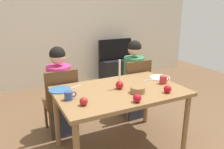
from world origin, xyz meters
name	(u,v)px	position (x,y,z in m)	size (l,w,h in m)	color
ground_plane	(119,148)	(0.00, 0.00, 0.00)	(7.68, 7.68, 0.00)	brown
back_wall	(59,23)	(0.00, 2.60, 1.30)	(6.40, 0.10, 2.60)	beige
dining_table	(120,97)	(0.00, 0.00, 0.67)	(1.40, 0.90, 0.75)	olive
chair_left	(61,98)	(-0.52, 0.61, 0.51)	(0.40, 0.40, 0.90)	brown
chair_right	(135,85)	(0.58, 0.61, 0.51)	(0.40, 0.40, 0.90)	brown
person_left_child	(60,93)	(-0.52, 0.64, 0.57)	(0.30, 0.30, 1.17)	#33384C
person_right_child	(134,81)	(0.58, 0.64, 0.57)	(0.30, 0.30, 1.17)	#33384C
tv_stand	(115,70)	(1.12, 2.30, 0.24)	(0.64, 0.40, 0.48)	black
tv	(115,50)	(1.12, 2.30, 0.71)	(0.79, 0.05, 0.46)	black
candle_centerpiece	(120,83)	(0.01, 0.03, 0.82)	(0.09, 0.09, 0.33)	red
plate_left	(60,90)	(-0.60, 0.28, 0.76)	(0.24, 0.24, 0.01)	teal
plate_right	(160,78)	(0.65, 0.14, 0.76)	(0.26, 0.26, 0.01)	white
mug_left	(69,96)	(-0.58, -0.02, 0.79)	(0.12, 0.08, 0.09)	#33477F
mug_right	(163,80)	(0.56, -0.05, 0.80)	(0.13, 0.09, 0.09)	#B72D2D
fork_left	(74,87)	(-0.43, 0.29, 0.75)	(0.18, 0.01, 0.01)	silver
fork_right	(149,80)	(0.48, 0.12, 0.75)	(0.18, 0.01, 0.01)	silver
bowl_walnuts	(138,90)	(0.13, -0.16, 0.78)	(0.16, 0.16, 0.07)	olive
apple_near_candle	(137,98)	(-0.01, -0.37, 0.79)	(0.08, 0.08, 0.08)	red
apple_by_left_plate	(168,89)	(0.41, -0.30, 0.79)	(0.08, 0.08, 0.08)	#B20F19
apple_by_right_mug	(84,101)	(-0.50, -0.20, 0.79)	(0.08, 0.08, 0.08)	#AC1D1B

